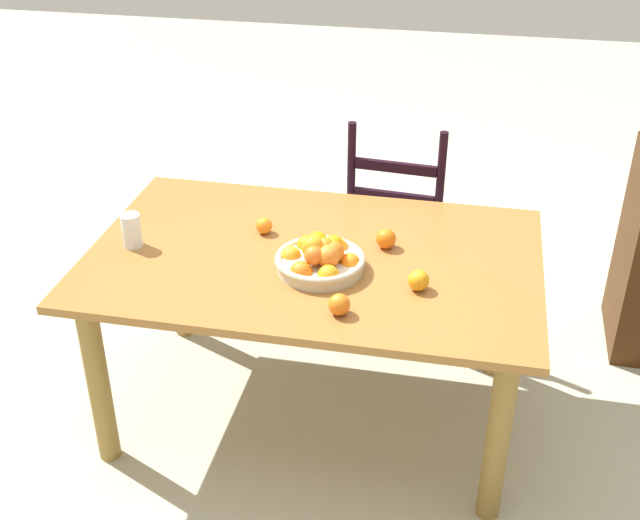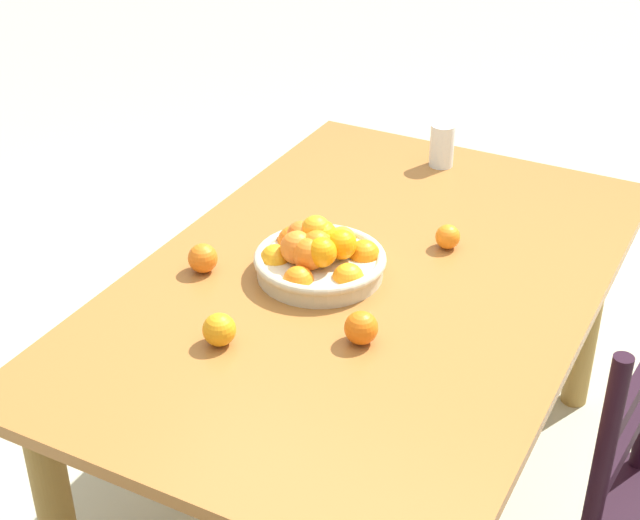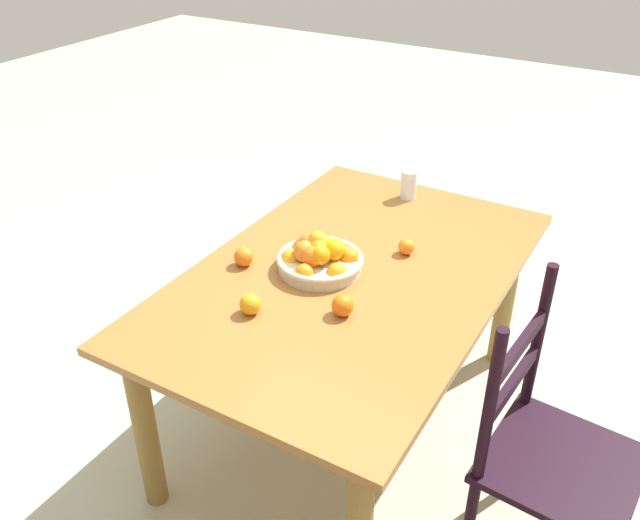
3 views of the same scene
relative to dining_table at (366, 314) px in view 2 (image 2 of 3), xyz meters
name	(u,v)px [view 2 (image 2 of 3)]	position (x,y,z in m)	size (l,w,h in m)	color
ground_plane	(361,499)	(0.00, 0.00, -0.62)	(12.00, 12.00, 0.00)	#AFB198
dining_table	(366,314)	(0.00, 0.00, 0.00)	(1.62, 1.04, 0.73)	#9A622E
fruit_bowl	(319,257)	(0.05, -0.11, 0.16)	(0.32, 0.32, 0.14)	beige
orange_loose_0	(219,330)	(0.39, -0.16, 0.14)	(0.07, 0.07, 0.07)	orange
orange_loose_1	(448,237)	(-0.22, 0.12, 0.14)	(0.06, 0.06, 0.06)	orange
orange_loose_2	(361,328)	(0.25, 0.10, 0.15)	(0.07, 0.07, 0.07)	orange
orange_loose_3	(203,258)	(0.16, -0.36, 0.14)	(0.07, 0.07, 0.07)	orange
drinking_glass	(442,145)	(-0.66, -0.07, 0.17)	(0.07, 0.07, 0.13)	silver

